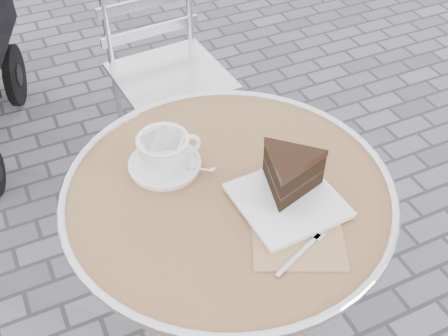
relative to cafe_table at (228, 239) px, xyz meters
name	(u,v)px	position (x,y,z in m)	size (l,w,h in m)	color
cafe_table	(228,239)	(0.00, 0.00, 0.00)	(0.72, 0.72, 0.74)	silver
cappuccino_set	(165,154)	(-0.09, 0.12, 0.20)	(0.17, 0.16, 0.08)	white
cake_plate_set	(290,179)	(0.10, -0.07, 0.21)	(0.25, 0.32, 0.11)	#A27B59
bistro_chair	(159,44)	(0.18, 0.96, -0.04)	(0.40, 0.40, 0.85)	silver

